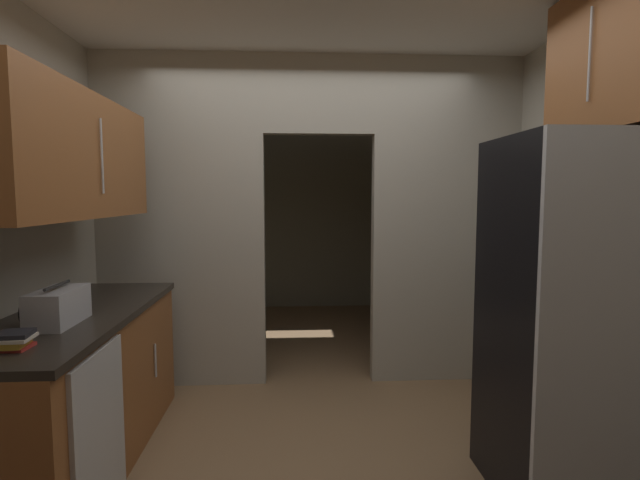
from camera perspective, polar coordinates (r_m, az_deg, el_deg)
The scene contains 11 objects.
ground at distance 2.94m, azimuth 0.20°, elevation -25.99°, with size 20.00×20.00×0.00m, color brown.
kitchen_overhead_slab at distance 3.14m, azimuth -0.30°, elevation 26.38°, with size 3.77×6.73×0.06m, color silver.
kitchen_partition at distance 3.88m, azimuth -1.28°, elevation 3.23°, with size 3.37×0.12×2.63m.
adjoining_room_shell at distance 5.78m, azimuth -1.81°, elevation 3.13°, with size 3.37×2.79×2.63m.
refrigerator at distance 2.76m, azimuth 28.39°, elevation -8.35°, with size 0.80×0.74×1.81m.
lower_cabinet_run at distance 3.14m, azimuth -26.69°, elevation -15.51°, with size 0.65×1.82×0.88m.
dishwasher at distance 2.61m, azimuth -24.60°, elevation -20.56°, with size 0.02×0.56×0.82m.
upper_cabinet_counterside at distance 2.96m, azimuth -27.74°, elevation 8.79°, with size 0.36×1.64×0.67m.
upper_cabinet_fridgeside at distance 2.98m, azimuth 32.39°, elevation 18.01°, with size 0.36×0.88×0.76m.
boombox at distance 2.77m, azimuth -28.63°, elevation -6.95°, with size 0.19×0.36×0.21m.
book_stack at distance 2.43m, azimuth -32.38°, elevation -9.97°, with size 0.14×0.14×0.07m.
Camera 1 is at (-0.16, -2.51, 1.52)m, focal length 27.04 mm.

